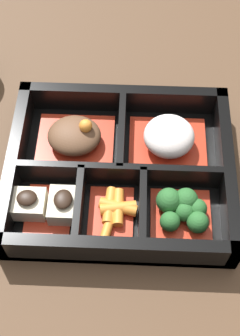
{
  "coord_description": "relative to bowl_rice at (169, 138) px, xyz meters",
  "views": [
    {
      "loc": [
        0.01,
        -0.29,
        0.5
      ],
      "look_at": [
        0.0,
        0.0,
        0.03
      ],
      "focal_mm": 50.0,
      "sensor_mm": 36.0,
      "label": 1
    }
  ],
  "objects": [
    {
      "name": "bento_rim",
      "position": [
        -0.06,
        -0.05,
        -0.01
      ],
      "size": [
        0.27,
        0.22,
        0.05
      ],
      "color": "black",
      "rests_on": "ground_plane"
    },
    {
      "name": "bowl_stew",
      "position": [
        -0.12,
        0.0,
        -0.0
      ],
      "size": [
        0.1,
        0.09,
        0.04
      ],
      "color": "#B22D19",
      "rests_on": "bento_base"
    },
    {
      "name": "bowl_rice",
      "position": [
        0.0,
        0.0,
        0.0
      ],
      "size": [
        0.1,
        0.09,
        0.04
      ],
      "color": "#B22D19",
      "rests_on": "bento_base"
    },
    {
      "name": "bowl_greens",
      "position": [
        0.01,
        -0.1,
        -0.0
      ],
      "size": [
        0.07,
        0.07,
        0.03
      ],
      "color": "#B22D19",
      "rests_on": "bento_base"
    },
    {
      "name": "ground_plane",
      "position": [
        -0.06,
        -0.04,
        -0.03
      ],
      "size": [
        3.0,
        3.0,
        0.0
      ],
      "primitive_type": "plane",
      "color": "#4C3523"
    },
    {
      "name": "bowl_carrots",
      "position": [
        -0.06,
        -0.1,
        -0.01
      ],
      "size": [
        0.06,
        0.07,
        0.02
      ],
      "color": "#B22D19",
      "rests_on": "bento_base"
    },
    {
      "name": "bowl_tofu",
      "position": [
        -0.14,
        -0.1,
        -0.0
      ],
      "size": [
        0.08,
        0.07,
        0.04
      ],
      "color": "#B22D19",
      "rests_on": "bento_base"
    },
    {
      "name": "bento_base",
      "position": [
        -0.06,
        -0.04,
        -0.02
      ],
      "size": [
        0.27,
        0.22,
        0.01
      ],
      "color": "black",
      "rests_on": "ground_plane"
    }
  ]
}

